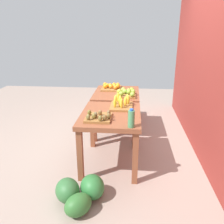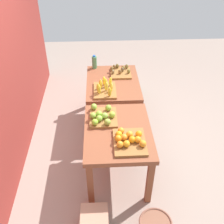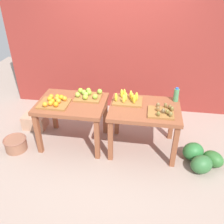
{
  "view_description": "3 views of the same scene",
  "coord_description": "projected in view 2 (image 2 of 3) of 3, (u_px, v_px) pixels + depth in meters",
  "views": [
    {
      "loc": [
        3.54,
        0.28,
        1.83
      ],
      "look_at": [
        0.03,
        -0.03,
        0.59
      ],
      "focal_mm": 37.68,
      "sensor_mm": 36.0,
      "label": 1
    },
    {
      "loc": [
        -2.91,
        0.19,
        2.82
      ],
      "look_at": [
        0.03,
        0.04,
        0.58
      ],
      "focal_mm": 42.17,
      "sensor_mm": 36.0,
      "label": 2
    },
    {
      "loc": [
        0.55,
        -3.11,
        2.53
      ],
      "look_at": [
        0.06,
        0.05,
        0.61
      ],
      "focal_mm": 38.73,
      "sensor_mm": 36.0,
      "label": 3
    }
  ],
  "objects": [
    {
      "name": "apple_bin",
      "position": [
        102.0,
        116.0,
        3.26
      ],
      "size": [
        0.42,
        0.34,
        0.11
      ],
      "color": "olive",
      "rests_on": "display_table_left"
    },
    {
      "name": "ground_plane",
      "position": [
        115.0,
        143.0,
        4.03
      ],
      "size": [
        8.0,
        8.0,
        0.0
      ],
      "primitive_type": "plane",
      "color": "gray"
    },
    {
      "name": "watermelon_pile",
      "position": [
        124.0,
        86.0,
        5.1
      ],
      "size": [
        0.66,
        0.64,
        0.27
      ],
      "color": "#2E642B",
      "rests_on": "ground_plane"
    },
    {
      "name": "display_table_right",
      "position": [
        113.0,
        88.0,
        4.08
      ],
      "size": [
        1.04,
        0.8,
        0.76
      ],
      "color": "brown",
      "rests_on": "ground_plane"
    },
    {
      "name": "back_wall",
      "position": [
        0.0,
        54.0,
        3.06
      ],
      "size": [
        4.4,
        0.12,
        3.0
      ],
      "primitive_type": "cube",
      "color": "maroon",
      "rests_on": "ground_plane"
    },
    {
      "name": "display_table_left",
      "position": [
        118.0,
        137.0,
        3.19
      ],
      "size": [
        1.04,
        0.8,
        0.76
      ],
      "color": "brown",
      "rests_on": "ground_plane"
    },
    {
      "name": "banana_crate",
      "position": [
        105.0,
        89.0,
        3.76
      ],
      "size": [
        0.44,
        0.32,
        0.17
      ],
      "color": "olive",
      "rests_on": "display_table_right"
    },
    {
      "name": "orange_bin",
      "position": [
        129.0,
        140.0,
        2.92
      ],
      "size": [
        0.44,
        0.36,
        0.11
      ],
      "color": "olive",
      "rests_on": "display_table_left"
    },
    {
      "name": "water_bottle",
      "position": [
        94.0,
        62.0,
        4.3
      ],
      "size": [
        0.08,
        0.08,
        0.22
      ],
      "color": "#4C8C59",
      "rests_on": "display_table_right"
    },
    {
      "name": "kiwi_bin",
      "position": [
        120.0,
        72.0,
        4.19
      ],
      "size": [
        0.37,
        0.33,
        0.1
      ],
      "color": "olive",
      "rests_on": "display_table_right"
    }
  ]
}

